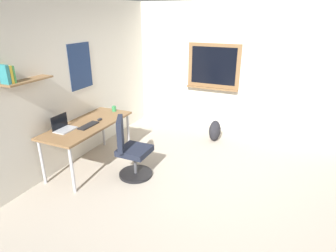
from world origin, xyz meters
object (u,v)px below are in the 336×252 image
object	(u,v)px
laptop	(63,126)
backpack	(215,131)
office_chair	(131,152)
keyboard	(89,125)
desk	(88,128)
coffee_mug	(114,109)
computer_mouse	(100,119)

from	to	relation	value
laptop	backpack	distance (m)	2.84
laptop	backpack	xyz separation A→B (m)	(2.15, -1.76, -0.58)
office_chair	keyboard	world-z (taller)	office_chair
desk	office_chair	distance (m)	0.82
coffee_mug	keyboard	bearing A→B (deg)	-176.29
coffee_mug	laptop	bearing A→B (deg)	169.61
desk	computer_mouse	xyz separation A→B (m)	(0.20, -0.08, 0.08)
keyboard	computer_mouse	distance (m)	0.28
office_chair	backpack	distance (m)	2.00
backpack	keyboard	bearing A→B (deg)	141.01
desk	laptop	xyz separation A→B (m)	(-0.36, 0.16, 0.12)
keyboard	backpack	size ratio (longest dim) A/B	0.89
desk	backpack	size ratio (longest dim) A/B	3.81
computer_mouse	coffee_mug	distance (m)	0.49
laptop	desk	bearing A→B (deg)	-23.88
coffee_mug	backpack	size ratio (longest dim) A/B	0.22
desk	office_chair	world-z (taller)	office_chair
office_chair	laptop	size ratio (longest dim) A/B	3.06
desk	backpack	bearing A→B (deg)	-41.74
office_chair	coffee_mug	world-z (taller)	office_chair
office_chair	backpack	xyz separation A→B (m)	(1.81, -0.82, -0.20)
backpack	laptop	bearing A→B (deg)	140.73
laptop	keyboard	size ratio (longest dim) A/B	0.84
keyboard	backpack	xyz separation A→B (m)	(1.87, -1.52, -0.54)
office_chair	computer_mouse	world-z (taller)	office_chair
office_chair	desk	bearing A→B (deg)	88.79
laptop	keyboard	xyz separation A→B (m)	(0.28, -0.24, -0.04)
coffee_mug	backpack	world-z (taller)	coffee_mug
office_chair	keyboard	bearing A→B (deg)	95.14
office_chair	backpack	size ratio (longest dim) A/B	2.28
desk	computer_mouse	distance (m)	0.23
keyboard	coffee_mug	distance (m)	0.77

